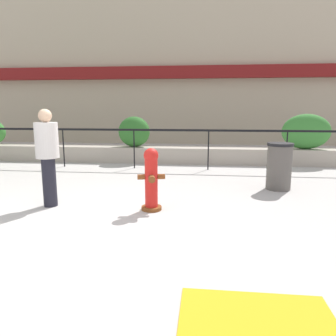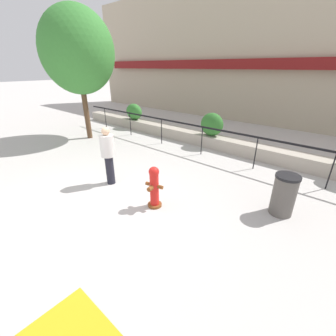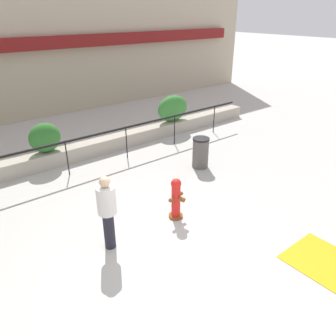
{
  "view_description": "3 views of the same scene",
  "coord_description": "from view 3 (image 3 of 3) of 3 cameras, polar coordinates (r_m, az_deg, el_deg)",
  "views": [
    {
      "loc": [
        2.05,
        -4.37,
        1.76
      ],
      "look_at": [
        1.3,
        2.17,
        0.53
      ],
      "focal_mm": 35.0,
      "sensor_mm": 36.0,
      "label": 1
    },
    {
      "loc": [
        4.55,
        -2.39,
        3.24
      ],
      "look_at": [
        1.03,
        1.67,
        0.8
      ],
      "focal_mm": 24.0,
      "sensor_mm": 36.0,
      "label": 2
    },
    {
      "loc": [
        -3.29,
        -4.23,
        4.71
      ],
      "look_at": [
        1.76,
        2.12,
        0.78
      ],
      "focal_mm": 35.0,
      "sensor_mm": 36.0,
      "label": 3
    }
  ],
  "objects": [
    {
      "name": "ground_plane",
      "position": [
        7.14,
        -0.48,
        -15.43
      ],
      "size": [
        120.0,
        120.0,
        0.0
      ],
      "primitive_type": "plane",
      "color": "#BCB7B2"
    },
    {
      "name": "planter_wall_low",
      "position": [
        11.64,
        -19.03,
        1.87
      ],
      "size": [
        18.0,
        0.7,
        0.5
      ],
      "primitive_type": "cube",
      "color": "#ADA393",
      "rests_on": "ground"
    },
    {
      "name": "fence_railing_segment",
      "position": [
        10.38,
        -17.45,
        3.83
      ],
      "size": [
        15.0,
        0.05,
        1.15
      ],
      "color": "black",
      "rests_on": "ground"
    },
    {
      "name": "hedge_bush_1",
      "position": [
        11.31,
        -20.65,
        4.95
      ],
      "size": [
        1.02,
        0.7,
        0.97
      ],
      "primitive_type": "ellipsoid",
      "color": "#2D6B28",
      "rests_on": "planter_wall_low"
    },
    {
      "name": "hedge_bush_2",
      "position": [
        13.73,
        0.83,
        10.36
      ],
      "size": [
        1.45,
        0.65,
        1.06
      ],
      "primitive_type": "ellipsoid",
      "color": "#387F33",
      "rests_on": "planter_wall_low"
    },
    {
      "name": "fire_hydrant",
      "position": [
        8.04,
        1.42,
        -5.28
      ],
      "size": [
        0.48,
        0.46,
        1.08
      ],
      "color": "brown",
      "rests_on": "ground"
    },
    {
      "name": "pedestrian",
      "position": [
        6.96,
        -10.55,
        -6.95
      ],
      "size": [
        0.42,
        0.42,
        1.73
      ],
      "color": "black",
      "rests_on": "ground"
    },
    {
      "name": "tactile_warning_pad",
      "position": [
        7.77,
        25.23,
        -14.33
      ],
      "size": [
        1.31,
        1.31,
        0.01
      ],
      "primitive_type": "cube",
      "color": "gold",
      "rests_on": "ground"
    },
    {
      "name": "trash_bin",
      "position": [
        10.72,
        5.68,
        2.69
      ],
      "size": [
        0.55,
        0.55,
        1.01
      ],
      "color": "#56514C",
      "rests_on": "ground"
    }
  ]
}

